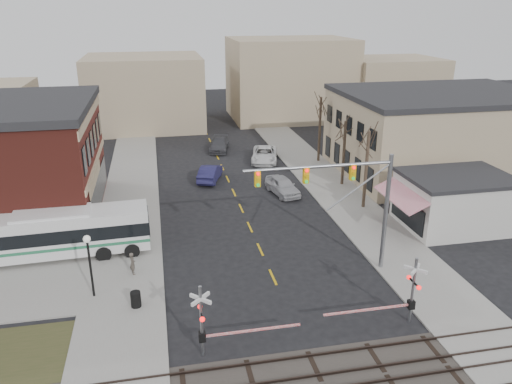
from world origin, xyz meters
TOP-DOWN VIEW (x-y plane):
  - ground at (0.00, 0.00)m, footprint 160.00×160.00m
  - sidewalk_west at (-9.50, 20.00)m, footprint 5.00×60.00m
  - sidewalk_east at (9.50, 20.00)m, footprint 5.00×60.00m
  - ballast_strip at (0.00, -8.00)m, footprint 160.00×5.00m
  - rail_tracks at (0.00, -8.00)m, footprint 160.00×3.91m
  - tan_building at (22.00, 20.00)m, footprint 20.30×15.30m
  - awning_shop at (15.97, 7.00)m, footprint 9.74×6.20m
  - tree_east_a at (10.50, 12.00)m, footprint 0.28×0.28m
  - tree_east_b at (10.80, 18.00)m, footprint 0.28×0.28m
  - tree_east_c at (11.00, 26.00)m, footprint 0.28×0.28m
  - transit_bus at (-14.21, 7.73)m, footprint 12.92×3.38m
  - traffic_signal_mast at (4.76, 1.73)m, footprint 9.52×0.30m
  - rr_crossing_west at (-4.84, -4.78)m, footprint 5.60×1.36m
  - rr_crossing_east at (5.96, -4.24)m, footprint 5.60×1.36m
  - street_lamp at (-11.20, 1.84)m, footprint 0.44×0.44m
  - trash_bin at (-8.66, 0.17)m, footprint 0.60×0.60m
  - car_a at (4.43, 16.76)m, footprint 2.81×5.09m
  - car_b at (-1.78, 21.96)m, footprint 3.17×5.16m
  - car_c at (5.00, 27.16)m, footprint 4.15×6.44m
  - car_d at (0.58, 32.72)m, footprint 3.19×5.45m
  - pedestrian_near at (-8.93, 4.09)m, footprint 0.51×0.64m
  - pedestrian_far at (-10.92, 8.69)m, footprint 0.90×0.95m

SIDE VIEW (x-z plane):
  - ground at x=0.00m, z-range 0.00..0.00m
  - ballast_strip at x=0.00m, z-range 0.00..0.06m
  - sidewalk_west at x=-9.50m, z-range 0.00..0.12m
  - sidewalk_east at x=9.50m, z-range 0.00..0.12m
  - rail_tracks at x=0.00m, z-range 0.05..0.19m
  - trash_bin at x=-8.66m, z-range 0.12..1.07m
  - car_d at x=0.58m, z-range 0.00..1.48m
  - car_b at x=-1.78m, z-range 0.00..1.60m
  - car_a at x=4.43m, z-range 0.00..1.64m
  - car_c at x=5.00m, z-range 0.00..1.65m
  - pedestrian_near at x=-8.93m, z-range 0.12..1.65m
  - pedestrian_far at x=-10.92m, z-range 0.12..1.66m
  - transit_bus at x=-14.21m, z-range 0.21..3.51m
  - rr_crossing_west at x=-4.84m, z-range -0.03..3.97m
  - rr_crossing_east at x=5.96m, z-range -0.03..3.97m
  - awning_shop at x=15.97m, z-range 0.01..4.31m
  - street_lamp at x=-11.20m, z-range 1.01..5.05m
  - tree_east_b at x=10.80m, z-range 0.12..6.42m
  - tree_east_a at x=10.50m, z-range 0.12..6.87m
  - tree_east_c at x=11.00m, z-range 0.12..7.32m
  - tan_building at x=22.00m, z-range 0.01..8.51m
  - traffic_signal_mast at x=4.76m, z-range 1.71..9.71m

